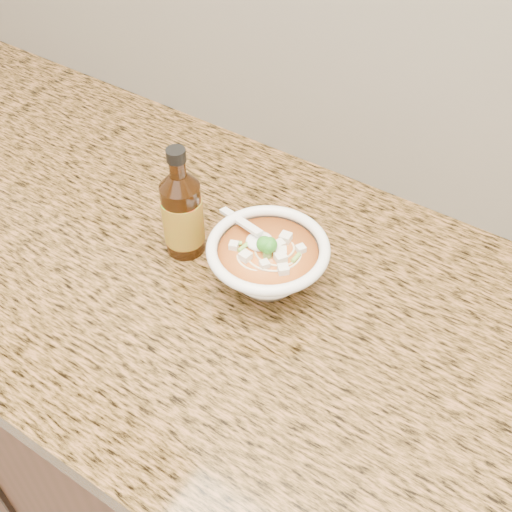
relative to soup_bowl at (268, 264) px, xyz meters
The scene contains 4 objects.
cabinet 0.52m from the soup_bowl, 11.11° to the right, with size 4.00×0.65×0.86m, color #361E10.
counter_slab 0.13m from the soup_bowl, 11.11° to the right, with size 4.00×0.68×0.04m, color brown.
soup_bowl is the anchor object (origin of this frame).
hot_sauce_bottle 0.15m from the soup_bowl, behind, with size 0.08×0.08×0.18m.
Camera 1 is at (0.22, 1.17, 1.59)m, focal length 45.00 mm.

